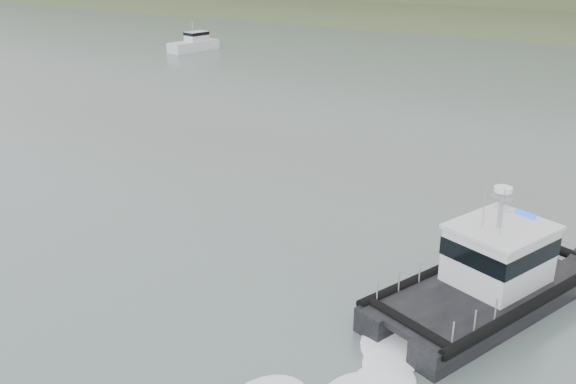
{
  "coord_description": "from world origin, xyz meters",
  "views": [
    {
      "loc": [
        12.11,
        -14.93,
        12.33
      ],
      "look_at": [
        -0.57,
        6.59,
        2.4
      ],
      "focal_mm": 40.0,
      "sensor_mm": 36.0,
      "label": 1
    }
  ],
  "objects": [
    {
      "name": "ground",
      "position": [
        0.0,
        0.0,
        0.0
      ],
      "size": [
        400.0,
        400.0,
        0.0
      ],
      "primitive_type": "plane",
      "color": "#495652",
      "rests_on": "ground"
    },
    {
      "name": "patrol_boat",
      "position": [
        8.16,
        5.97,
        1.18
      ],
      "size": [
        6.85,
        10.29,
        4.7
      ],
      "rotation": [
        0.0,
        0.0,
        -0.38
      ],
      "color": "black",
      "rests_on": "ground"
    },
    {
      "name": "motorboat",
      "position": [
        -35.82,
        44.86,
        0.85
      ],
      "size": [
        3.39,
        6.51,
        3.41
      ],
      "rotation": [
        0.0,
        0.0,
        -0.22
      ],
      "color": "silver",
      "rests_on": "ground"
    }
  ]
}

